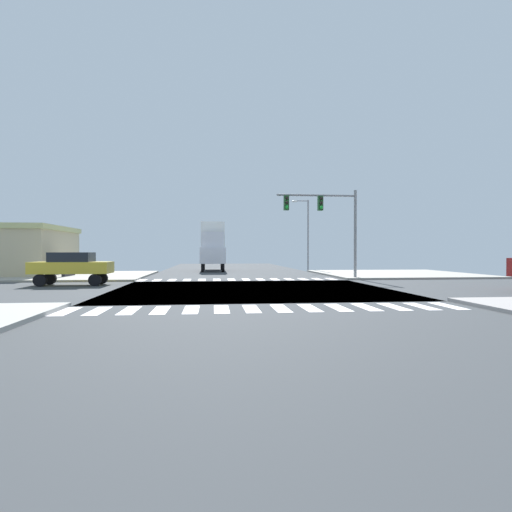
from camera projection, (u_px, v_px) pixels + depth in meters
name	position (u px, v px, depth m)	size (l,w,h in m)	color
ground	(253.00, 290.00, 21.36)	(90.00, 90.00, 0.05)	#383B3E
sidewalk_corner_ne	(394.00, 274.00, 34.65)	(12.00, 12.00, 0.14)	#A09B91
sidewalk_corner_nw	(69.00, 276.00, 31.93)	(12.00, 12.00, 0.14)	#9A968A
crosswalk_near	(266.00, 308.00, 14.07)	(13.50, 2.00, 0.01)	white
crosswalk_far	(239.00, 280.00, 28.59)	(13.50, 2.00, 0.01)	white
traffic_signal_mast	(325.00, 214.00, 28.84)	(5.66, 0.55, 6.21)	gray
street_lamp	(305.00, 228.00, 42.25)	(1.78, 0.32, 7.16)	gray
box_truck_nearside_1	(213.00, 245.00, 41.82)	(2.40, 7.20, 4.85)	black
sedan_crossing_1	(72.00, 266.00, 23.78)	(4.30, 1.80, 1.88)	black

